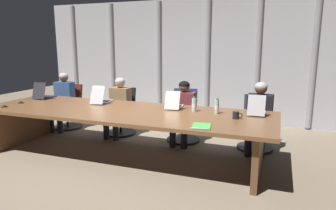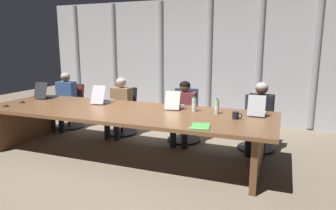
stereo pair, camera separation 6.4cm
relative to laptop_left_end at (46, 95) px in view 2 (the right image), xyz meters
The scene contains 21 objects.
ground_plane 2.09m from the laptop_left_end, 12.46° to the right, with size 13.83×13.83×0.00m, color #7F705B.
conference_table 1.94m from the laptop_left_end, 12.46° to the right, with size 4.54×1.44×0.74m.
curtain_backdrop 3.06m from the laptop_left_end, 51.17° to the left, with size 6.92×0.17×2.73m.
laptop_left_end is the anchor object (origin of this frame).
laptop_left_mid 1.25m from the laptop_left_end, ahead, with size 0.29×0.51×0.31m.
laptop_center 2.57m from the laptop_left_end, ahead, with size 0.28×0.46×0.28m.
laptop_right_mid 3.83m from the laptop_left_end, ahead, with size 0.24×0.41×0.30m.
office_chair_left_end 0.85m from the laptop_left_end, 92.74° to the left, with size 0.60×0.60×0.91m.
office_chair_left_mid 1.49m from the laptop_left_end, 29.87° to the left, with size 0.60×0.60×0.90m.
office_chair_center 2.65m from the laptop_left_end, 15.75° to the left, with size 0.60×0.61×0.93m.
office_chair_right_mid 3.88m from the laptop_left_end, 10.56° to the left, with size 0.60×0.60×0.89m.
person_left_end 0.57m from the laptop_left_end, 94.14° to the left, with size 0.42×0.57×1.16m.
person_left_mid 1.38m from the laptop_left_end, 23.58° to the left, with size 0.39×0.55×1.11m.
person_center 2.61m from the laptop_left_end, 12.20° to the left, with size 0.43×0.56×1.10m.
person_right_mid 3.87m from the laptop_left_end, ahead, with size 0.43×0.56×1.14m.
water_bottle_primary 2.93m from the laptop_left_end, ahead, with size 0.07×0.07×0.22m.
water_bottle_secondary 3.28m from the laptop_left_end, ahead, with size 0.06×0.06×0.23m.
coffee_mug_near 3.61m from the laptop_left_end, ahead, with size 0.14×0.09×0.10m.
conference_mic_left_side 0.52m from the laptop_left_end, 93.67° to the right, with size 0.11×0.11×0.04m, color black.
conference_mic_middle 0.87m from the laptop_left_end, 90.88° to the right, with size 0.11×0.11×0.04m, color black.
spiral_notepad 3.38m from the laptop_left_end, 16.15° to the right, with size 0.27×0.34×0.03m.
Camera 2 is at (2.28, -4.00, 1.74)m, focal length 32.50 mm.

